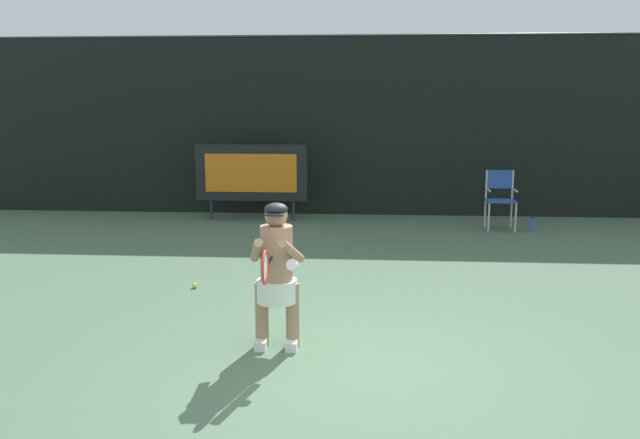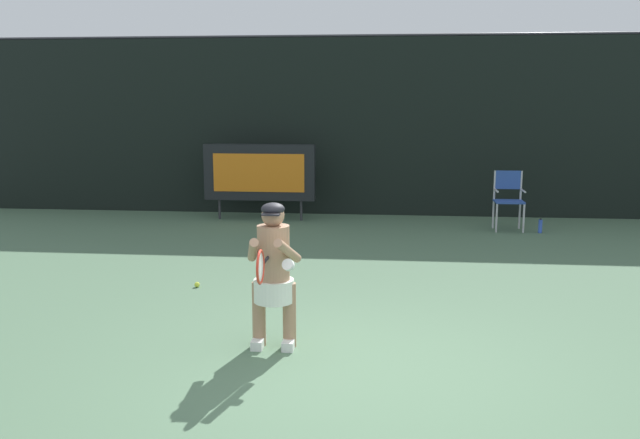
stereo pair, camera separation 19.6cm
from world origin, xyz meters
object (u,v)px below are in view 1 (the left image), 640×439
scoreboard (252,173)px  tennis_player (277,271)px  tennis_racket (266,267)px  umpire_chair (500,196)px  water_bottle (532,225)px  tennis_ball_loose (195,285)px

scoreboard → tennis_player: scoreboard is taller
tennis_player → tennis_racket: 0.51m
umpire_chair → tennis_racket: size_ratio=1.79×
scoreboard → water_bottle: size_ratio=8.30×
scoreboard → tennis_player: 7.12m
tennis_player → tennis_racket: tennis_player is taller
tennis_player → umpire_chair: bearing=62.9°
scoreboard → tennis_player: bearing=-78.1°
water_bottle → umpire_chair: bearing=156.0°
umpire_chair → tennis_player: size_ratio=0.76×
water_bottle → tennis_racket: size_ratio=0.44×
tennis_player → tennis_ball_loose: size_ratio=20.83×
water_bottle → tennis_player: bearing=-121.8°
scoreboard → umpire_chair: scoreboard is taller
umpire_chair → tennis_ball_loose: bearing=-136.4°
scoreboard → water_bottle: scoreboard is taller
tennis_player → tennis_ball_loose: bearing=123.9°
umpire_chair → tennis_ball_loose: size_ratio=15.88×
tennis_ball_loose → umpire_chair: bearing=43.6°
tennis_racket → tennis_player: bearing=91.5°
water_bottle → tennis_player: (-3.80, -6.14, 0.64)m
tennis_racket → umpire_chair: bearing=69.2°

